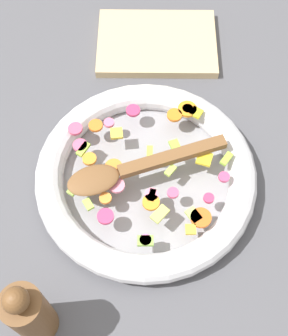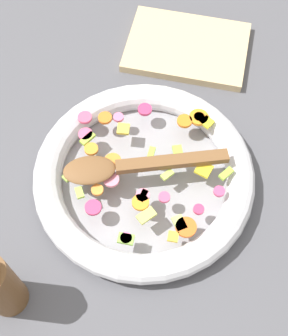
# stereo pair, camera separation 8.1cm
# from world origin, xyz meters

# --- Properties ---
(ground_plane) EXTENTS (4.00, 4.00, 0.00)m
(ground_plane) POSITION_xyz_m (0.00, 0.00, 0.00)
(ground_plane) COLOR #4C4C51
(skillet) EXTENTS (0.40, 0.40, 0.05)m
(skillet) POSITION_xyz_m (0.00, 0.00, 0.02)
(skillet) COLOR gray
(skillet) RESTS_ON ground_plane
(chopped_vegetables) EXTENTS (0.30, 0.30, 0.01)m
(chopped_vegetables) POSITION_xyz_m (-0.00, -0.00, 0.05)
(chopped_vegetables) COLOR orange
(chopped_vegetables) RESTS_ON skillet
(wooden_spoon) EXTENTS (0.28, 0.13, 0.01)m
(wooden_spoon) POSITION_xyz_m (0.03, 0.01, 0.06)
(wooden_spoon) COLOR brown
(wooden_spoon) RESTS_ON chopped_vegetables
(cutting_board) EXTENTS (0.25, 0.18, 0.02)m
(cutting_board) POSITION_xyz_m (-0.02, -0.33, 0.01)
(cutting_board) COLOR tan
(cutting_board) RESTS_ON ground_plane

